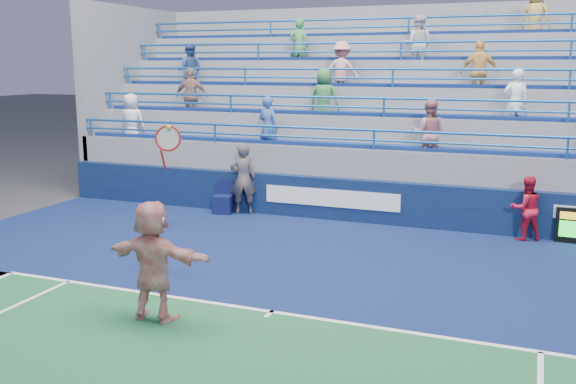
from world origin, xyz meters
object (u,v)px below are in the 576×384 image
at_px(line_judge, 243,179).
at_px(tennis_player, 153,261).
at_px(judge_chair, 224,203).
at_px(ball_girl, 526,208).

bearing_deg(line_judge, tennis_player, 82.80).
relative_size(judge_chair, ball_girl, 0.59).
bearing_deg(tennis_player, line_judge, 104.26).
bearing_deg(tennis_player, judge_chair, 108.56).
xyz_separation_m(judge_chair, line_judge, (0.54, 0.13, 0.68)).
distance_m(judge_chair, line_judge, 0.88).
relative_size(tennis_player, ball_girl, 2.07).
distance_m(judge_chair, ball_girl, 7.70).
bearing_deg(line_judge, ball_girl, 158.36).
height_order(judge_chair, line_judge, line_judge).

